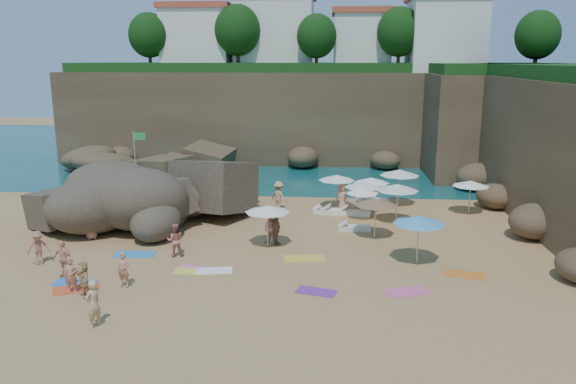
# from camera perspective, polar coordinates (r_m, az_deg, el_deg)

# --- Properties ---
(ground) EXTENTS (120.00, 120.00, 0.00)m
(ground) POSITION_cam_1_polar(r_m,az_deg,el_deg) (28.66, -4.45, -5.21)
(ground) COLOR tan
(ground) RESTS_ON ground
(seawater) EXTENTS (120.00, 120.00, 0.00)m
(seawater) POSITION_cam_1_polar(r_m,az_deg,el_deg) (57.73, -0.03, 4.27)
(seawater) COLOR #0C4751
(seawater) RESTS_ON ground
(cliff_back) EXTENTS (44.00, 8.00, 8.00)m
(cliff_back) POSITION_cam_1_polar(r_m,az_deg,el_deg) (52.15, 1.78, 7.72)
(cliff_back) COLOR brown
(cliff_back) RESTS_ON ground
(cliff_right) EXTENTS (8.00, 30.00, 8.00)m
(cliff_right) POSITION_cam_1_polar(r_m,az_deg,el_deg) (38.22, 27.03, 4.22)
(cliff_right) COLOR brown
(cliff_right) RESTS_ON ground
(cliff_corner) EXTENTS (10.00, 12.00, 8.00)m
(cliff_corner) POSITION_cam_1_polar(r_m,az_deg,el_deg) (48.85, 19.50, 6.59)
(cliff_corner) COLOR brown
(cliff_corner) RESTS_ON ground
(rock_promontory) EXTENTS (12.00, 7.00, 2.00)m
(rock_promontory) POSITION_cam_1_polar(r_m,az_deg,el_deg) (46.37, -15.03, 1.56)
(rock_promontory) COLOR brown
(rock_promontory) RESTS_ON ground
(clifftop_buildings) EXTENTS (28.48, 9.48, 7.00)m
(clifftop_buildings) POSITION_cam_1_polar(r_m,az_deg,el_deg) (52.71, 2.96, 15.65)
(clifftop_buildings) COLOR white
(clifftop_buildings) RESTS_ON cliff_back
(clifftop_trees) EXTENTS (35.60, 23.82, 4.40)m
(clifftop_trees) POSITION_cam_1_polar(r_m,az_deg,el_deg) (46.43, 5.11, 15.95)
(clifftop_trees) COLOR #11380F
(clifftop_trees) RESTS_ON ground
(marina_masts) EXTENTS (3.10, 0.10, 6.00)m
(marina_masts) POSITION_cam_1_polar(r_m,az_deg,el_deg) (60.81, -15.85, 7.08)
(marina_masts) COLOR white
(marina_masts) RESTS_ON ground
(rock_outcrop) EXTENTS (10.43, 8.94, 3.55)m
(rock_outcrop) POSITION_cam_1_polar(r_m,az_deg,el_deg) (33.26, -14.66, -2.98)
(rock_outcrop) COLOR brown
(rock_outcrop) RESTS_ON ground
(flag_pole) EXTENTS (0.85, 0.09, 4.35)m
(flag_pole) POSITION_cam_1_polar(r_m,az_deg,el_deg) (39.85, -15.11, 3.75)
(flag_pole) COLOR silver
(flag_pole) RESTS_ON ground
(parasol_0) EXTENTS (2.10, 2.10, 1.99)m
(parasol_0) POSITION_cam_1_polar(r_m,az_deg,el_deg) (35.62, -4.72, 1.50)
(parasol_0) COLOR silver
(parasol_0) RESTS_ON ground
(parasol_1) EXTENTS (1.96, 1.96, 1.85)m
(parasol_1) POSITION_cam_1_polar(r_m,az_deg,el_deg) (32.61, 7.61, 0.11)
(parasol_1) COLOR silver
(parasol_1) RESTS_ON ground
(parasol_2) EXTENTS (2.12, 2.12, 2.01)m
(parasol_2) POSITION_cam_1_polar(r_m,az_deg,el_deg) (33.60, 7.57, 0.75)
(parasol_2) COLOR silver
(parasol_2) RESTS_ON ground
(parasol_3) EXTENTS (2.49, 2.49, 2.36)m
(parasol_3) POSITION_cam_1_polar(r_m,az_deg,el_deg) (35.93, 11.27, 1.95)
(parasol_3) COLOR silver
(parasol_3) RESTS_ON ground
(parasol_4) EXTENTS (2.17, 2.17, 2.05)m
(parasol_4) POSITION_cam_1_polar(r_m,az_deg,el_deg) (35.16, 18.08, 0.83)
(parasol_4) COLOR silver
(parasol_4) RESTS_ON ground
(parasol_5) EXTENTS (2.17, 2.17, 2.05)m
(parasol_5) POSITION_cam_1_polar(r_m,az_deg,el_deg) (34.67, 8.47, 1.18)
(parasol_5) COLOR silver
(parasol_5) RESTS_ON ground
(parasol_6) EXTENTS (2.25, 2.25, 2.13)m
(parasol_6) POSITION_cam_1_polar(r_m,az_deg,el_deg) (29.16, 8.90, -1.01)
(parasol_6) COLOR silver
(parasol_6) RESTS_ON ground
(parasol_7) EXTENTS (2.26, 2.26, 2.14)m
(parasol_7) POSITION_cam_1_polar(r_m,az_deg,el_deg) (34.83, 4.98, 1.46)
(parasol_7) COLOR silver
(parasol_7) RESTS_ON ground
(parasol_8) EXTENTS (2.41, 2.41, 2.28)m
(parasol_8) POSITION_cam_1_polar(r_m,az_deg,el_deg) (32.07, 11.05, 0.47)
(parasol_8) COLOR silver
(parasol_8) RESTS_ON ground
(parasol_9) EXTENTS (2.25, 2.25, 2.12)m
(parasol_9) POSITION_cam_1_polar(r_m,az_deg,el_deg) (27.52, -2.09, -1.73)
(parasol_9) COLOR silver
(parasol_9) RESTS_ON ground
(parasol_10) EXTENTS (2.38, 2.38, 2.25)m
(parasol_10) POSITION_cam_1_polar(r_m,az_deg,el_deg) (25.87, 13.16, -2.79)
(parasol_10) COLOR silver
(parasol_10) RESTS_ON ground
(lounger_0) EXTENTS (1.99, 0.98, 0.30)m
(lounger_0) POSITION_cam_1_polar(r_m,az_deg,el_deg) (33.78, 6.76, -2.12)
(lounger_0) COLOR white
(lounger_0) RESTS_ON ground
(lounger_1) EXTENTS (2.17, 1.17, 0.32)m
(lounger_1) POSITION_cam_1_polar(r_m,az_deg,el_deg) (36.60, 8.55, -0.95)
(lounger_1) COLOR white
(lounger_1) RESTS_ON ground
(lounger_2) EXTENTS (1.64, 0.73, 0.25)m
(lounger_2) POSITION_cam_1_polar(r_m,az_deg,el_deg) (34.17, 3.84, -1.92)
(lounger_2) COLOR white
(lounger_2) RESTS_ON ground
(lounger_3) EXTENTS (1.71, 0.68, 0.26)m
(lounger_3) POSITION_cam_1_polar(r_m,az_deg,el_deg) (31.87, 13.40, -3.38)
(lounger_3) COLOR white
(lounger_3) RESTS_ON ground
(lounger_4) EXTENTS (1.90, 0.87, 0.28)m
(lounger_4) POSITION_cam_1_polar(r_m,az_deg,el_deg) (33.87, 4.96, -2.04)
(lounger_4) COLOR white
(lounger_4) RESTS_ON ground
(lounger_5) EXTENTS (1.76, 0.60, 0.27)m
(lounger_5) POSITION_cam_1_polar(r_m,az_deg,el_deg) (30.79, 6.76, -3.68)
(lounger_5) COLOR silver
(lounger_5) RESTS_ON ground
(towel_0) EXTENTS (1.76, 0.98, 0.03)m
(towel_0) POSITION_cam_1_polar(r_m,az_deg,el_deg) (25.30, -20.86, -8.62)
(towel_0) COLOR blue
(towel_0) RESTS_ON ground
(towel_1) EXTENTS (1.62, 1.08, 0.03)m
(towel_1) POSITION_cam_1_polar(r_m,az_deg,el_deg) (25.54, -9.50, -7.69)
(towel_1) COLOR pink
(towel_1) RESTS_ON ground
(towel_2) EXTENTS (2.00, 1.55, 0.03)m
(towel_2) POSITION_cam_1_polar(r_m,az_deg,el_deg) (24.66, -20.73, -9.18)
(towel_2) COLOR #DB4722
(towel_2) RESTS_ON ground
(towel_4) EXTENTS (1.54, 0.81, 0.03)m
(towel_4) POSITION_cam_1_polar(r_m,az_deg,el_deg) (25.25, -9.78, -7.95)
(towel_4) COLOR #D8E03B
(towel_4) RESTS_ON ground
(towel_5) EXTENTS (1.72, 1.07, 0.03)m
(towel_5) POSITION_cam_1_polar(r_m,az_deg,el_deg) (25.18, -7.51, -7.93)
(towel_5) COLOR white
(towel_5) RESTS_ON ground
(towel_6) EXTENTS (1.72, 1.17, 0.03)m
(towel_6) POSITION_cam_1_polar(r_m,az_deg,el_deg) (22.88, 2.88, -10.07)
(towel_6) COLOR #732D93
(towel_6) RESTS_ON ground
(towel_8) EXTENTS (1.91, 1.04, 0.03)m
(towel_8) POSITION_cam_1_polar(r_m,az_deg,el_deg) (27.95, -15.31, -6.12)
(towel_8) COLOR #288AD7
(towel_8) RESTS_ON ground
(towel_9) EXTENTS (1.94, 1.38, 0.03)m
(towel_9) POSITION_cam_1_polar(r_m,az_deg,el_deg) (23.34, 12.02, -9.87)
(towel_9) COLOR #DE568D
(towel_9) RESTS_ON ground
(towel_10) EXTENTS (1.89, 1.28, 0.03)m
(towel_10) POSITION_cam_1_polar(r_m,az_deg,el_deg) (25.71, 17.56, -8.00)
(towel_10) COLOR orange
(towel_10) RESTS_ON ground
(towel_11) EXTENTS (1.55, 0.89, 0.03)m
(towel_11) POSITION_cam_1_polar(r_m,az_deg,el_deg) (32.87, -17.14, -3.32)
(towel_11) COLOR #36BF7A
(towel_11) RESTS_ON ground
(towel_12) EXTENTS (2.02, 1.24, 0.03)m
(towel_12) POSITION_cam_1_polar(r_m,az_deg,el_deg) (26.45, 1.66, -6.75)
(towel_12) COLOR gold
(towel_12) RESTS_ON ground
(person_stand_0) EXTENTS (0.57, 0.40, 1.48)m
(person_stand_0) POSITION_cam_1_polar(r_m,az_deg,el_deg) (24.09, -21.17, -7.91)
(person_stand_0) COLOR tan
(person_stand_0) RESTS_ON ground
(person_stand_1) EXTENTS (0.88, 0.75, 1.60)m
(person_stand_1) POSITION_cam_1_polar(r_m,az_deg,el_deg) (27.04, -11.40, -4.80)
(person_stand_1) COLOR #B96E5C
(person_stand_1) RESTS_ON ground
(person_stand_2) EXTENTS (1.23, 1.08, 1.81)m
(person_stand_2) POSITION_cam_1_polar(r_m,az_deg,el_deg) (34.51, -0.94, -0.40)
(person_stand_2) COLOR tan
(person_stand_2) RESTS_ON ground
(person_stand_3) EXTENTS (0.65, 0.99, 1.57)m
(person_stand_3) POSITION_cam_1_polar(r_m,az_deg,el_deg) (28.09, -1.20, -3.88)
(person_stand_3) COLOR #906748
(person_stand_3) RESTS_ON ground
(person_stand_4) EXTENTS (0.88, 0.94, 1.72)m
(person_stand_4) POSITION_cam_1_polar(r_m,az_deg,el_deg) (34.46, 5.56, -0.56)
(person_stand_4) COLOR tan
(person_stand_4) RESTS_ON ground
(person_stand_5) EXTENTS (1.66, 0.63, 1.75)m
(person_stand_5) POSITION_cam_1_polar(r_m,az_deg,el_deg) (39.11, -15.22, 0.73)
(person_stand_5) COLOR #A57952
(person_stand_5) RESTS_ON ground
(person_stand_6) EXTENTS (0.63, 0.74, 1.72)m
(person_stand_6) POSITION_cam_1_polar(r_m,az_deg,el_deg) (20.89, -19.20, -10.67)
(person_stand_6) COLOR tan
(person_stand_6) RESTS_ON ground
(person_lie_0) EXTENTS (1.63, 1.83, 0.41)m
(person_lie_0) POSITION_cam_1_polar(r_m,az_deg,el_deg) (28.06, -23.92, -6.33)
(person_lie_0) COLOR #A26451
(person_lie_0) RESTS_ON ground
(person_lie_1) EXTENTS (1.37, 1.79, 0.39)m
(person_lie_1) POSITION_cam_1_polar(r_m,az_deg,el_deg) (26.11, -21.77, -7.60)
(person_lie_1) COLOR #F5B38B
(person_lie_1) RESTS_ON ground
(person_lie_2) EXTENTS (1.37, 1.75, 0.42)m
(person_lie_2) POSITION_cam_1_polar(r_m,az_deg,el_deg) (30.79, -19.28, -4.21)
(person_lie_2) COLOR #A06250
(person_lie_2) RESTS_ON ground
(person_lie_3) EXTENTS (1.94, 1.93, 0.38)m
(person_lie_3) POSITION_cam_1_polar(r_m,az_deg,el_deg) (23.74, -19.94, -9.54)
(person_lie_3) COLOR tan
(person_lie_3) RESTS_ON ground
(person_lie_4) EXTENTS (0.74, 1.51, 0.35)m
(person_lie_4) POSITION_cam_1_polar(r_m,az_deg,el_deg) (24.20, -16.27, -8.87)
(person_lie_4) COLOR tan
(person_lie_4) RESTS_ON ground
(person_lie_5) EXTENTS (1.51, 1.81, 0.62)m
(person_lie_5) POSITION_cam_1_polar(r_m,az_deg,el_deg) (28.27, -1.73, -4.78)
(person_lie_5) COLOR tan
(person_lie_5) RESTS_ON ground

